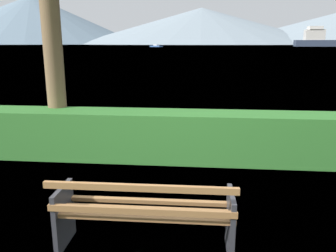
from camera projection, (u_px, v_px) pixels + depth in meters
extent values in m
plane|color=#4C6B33|center=(146.00, 247.00, 3.67)|extent=(1400.00, 1400.00, 0.00)
plane|color=slate|center=(201.00, 45.00, 300.67)|extent=(620.00, 620.00, 0.00)
cube|color=olive|center=(143.00, 218.00, 3.38)|extent=(1.86, 0.08, 0.04)
cube|color=olive|center=(145.00, 209.00, 3.57)|extent=(1.86, 0.08, 0.04)
cube|color=olive|center=(148.00, 201.00, 3.75)|extent=(1.86, 0.08, 0.04)
cube|color=olive|center=(141.00, 211.00, 3.28)|extent=(1.86, 0.06, 0.06)
cube|color=olive|center=(140.00, 188.00, 3.17)|extent=(1.86, 0.06, 0.06)
cube|color=#2D2D33|center=(64.00, 216.00, 3.65)|extent=(0.06, 0.51, 0.68)
cube|color=#2D2D33|center=(230.00, 224.00, 3.50)|extent=(0.06, 0.51, 0.68)
cube|color=#2D6B28|center=(170.00, 136.00, 6.35)|extent=(11.61, 0.76, 0.92)
cylinder|color=brown|center=(53.00, 49.00, 6.50)|extent=(0.36, 0.36, 4.09)
cube|color=beige|center=(314.00, 35.00, 203.42)|extent=(11.61, 8.72, 6.14)
cube|color=silver|center=(315.00, 28.00, 202.46)|extent=(8.39, 9.32, 1.92)
cube|color=#335693|center=(156.00, 46.00, 185.74)|extent=(7.85, 7.17, 0.74)
cube|color=beige|center=(156.00, 45.00, 185.58)|extent=(3.46, 3.35, 0.54)
cone|color=slate|center=(33.00, 20.00, 583.64)|extent=(371.63, 371.63, 81.18)
cone|color=gray|center=(201.00, 26.00, 558.40)|extent=(412.60, 412.60, 58.38)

